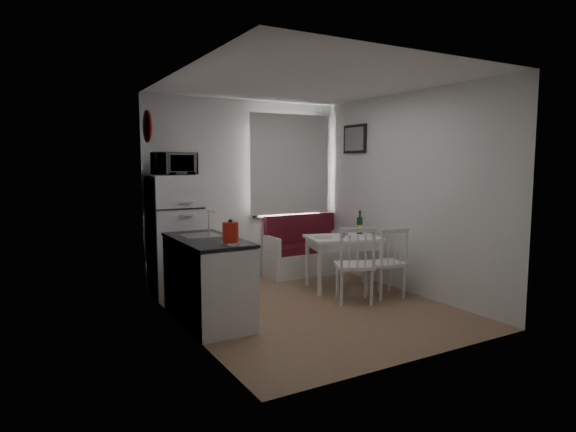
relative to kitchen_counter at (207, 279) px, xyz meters
name	(u,v)px	position (x,y,z in m)	size (l,w,h in m)	color
floor	(309,307)	(1.20, -0.16, -0.46)	(3.00, 3.50, 0.02)	#956E4F
ceiling	(310,82)	(1.20, -0.16, 2.14)	(3.00, 3.50, 0.02)	white
wall_back	(246,190)	(1.20, 1.59, 0.84)	(3.00, 0.02, 2.60)	white
wall_front	(421,211)	(1.20, -1.91, 0.84)	(3.00, 0.02, 2.60)	white
wall_left	(183,203)	(-0.30, -0.16, 0.84)	(0.02, 3.50, 2.60)	white
wall_right	(407,194)	(2.70, -0.16, 0.84)	(0.02, 3.50, 2.60)	white
window	(289,168)	(1.90, 1.56, 1.17)	(1.22, 0.06, 1.47)	white
curtain	(291,164)	(1.90, 1.49, 1.22)	(1.35, 0.02, 1.50)	white
kitchen_counter	(207,279)	(0.00, 0.00, 0.00)	(0.62, 1.32, 1.16)	white
wall_sign	(148,126)	(-0.27, 1.29, 1.69)	(0.40, 0.40, 0.03)	#1A20A0
picture_frame	(355,139)	(2.67, 0.94, 1.59)	(0.04, 0.52, 0.42)	black
bench	(305,254)	(2.07, 1.35, -0.16)	(1.26, 0.49, 0.90)	white
dining_table	(343,242)	(2.04, 0.34, 0.18)	(1.10, 0.90, 0.72)	white
chair_left	(359,256)	(1.79, -0.33, 0.13)	(0.59, 0.59, 0.51)	white
chair_right	(391,255)	(2.29, -0.33, 0.10)	(0.47, 0.45, 0.48)	white
fridge	(175,235)	(0.02, 1.24, 0.32)	(0.62, 0.62, 1.55)	white
microwave	(174,164)	(0.02, 1.19, 1.23)	(0.52, 0.35, 0.29)	white
kettle	(230,233)	(0.05, -0.54, 0.57)	(0.19, 0.19, 0.25)	red
wine_bottle	(360,222)	(2.39, 0.44, 0.42)	(0.08, 0.08, 0.32)	#133C1F
drinking_glass_orange	(343,234)	(1.99, 0.29, 0.31)	(0.05, 0.05, 0.09)	#D64C23
drinking_glass_blue	(346,232)	(2.12, 0.39, 0.31)	(0.06, 0.06, 0.10)	#8CB0EF
plate	(324,237)	(1.74, 0.36, 0.27)	(0.23, 0.23, 0.02)	white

